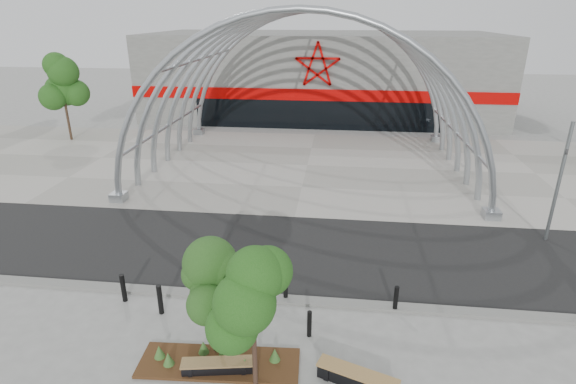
{
  "coord_description": "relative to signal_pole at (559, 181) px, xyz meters",
  "views": [
    {
      "loc": [
        2.1,
        -13.92,
        9.8
      ],
      "look_at": [
        0.0,
        4.0,
        2.6
      ],
      "focal_mm": 28.0,
      "sensor_mm": 36.0,
      "label": 1
    }
  ],
  "objects": [
    {
      "name": "street_tree_1",
      "position": [
        -11.79,
        -10.3,
        -0.06
      ],
      "size": [
        1.68,
        1.68,
        3.98
      ],
      "color": "#331E18",
      "rests_on": "ground"
    },
    {
      "name": "bollard_3",
      "position": [
        -10.45,
        -7.99,
        -2.44
      ],
      "size": [
        0.15,
        0.15,
        0.95
      ],
      "primitive_type": "cylinder",
      "color": "black",
      "rests_on": "ground"
    },
    {
      "name": "bg_tree_0",
      "position": [
        -31.85,
        14.07,
        1.72
      ],
      "size": [
        3.0,
        3.0,
        6.45
      ],
      "color": "#2E2015",
      "rests_on": "ground"
    },
    {
      "name": "kerb",
      "position": [
        -11.85,
        -6.18,
        -2.85
      ],
      "size": [
        60.0,
        0.5,
        0.12
      ],
      "primitive_type": "cube",
      "color": "slate",
      "rests_on": "ground"
    },
    {
      "name": "ground",
      "position": [
        -11.85,
        -5.93,
        -2.91
      ],
      "size": [
        140.0,
        140.0,
        0.0
      ],
      "primitive_type": "plane",
      "color": "gray",
      "rests_on": "ground"
    },
    {
      "name": "bollard_2",
      "position": [
        -11.45,
        -6.09,
        -2.4
      ],
      "size": [
        0.16,
        0.16,
        1.02
      ],
      "primitive_type": "cylinder",
      "color": "black",
      "rests_on": "ground"
    },
    {
      "name": "bench_0",
      "position": [
        -12.98,
        -9.93,
        -2.7
      ],
      "size": [
        2.13,
        0.8,
        0.44
      ],
      "color": "black",
      "rests_on": "ground"
    },
    {
      "name": "forecourt",
      "position": [
        -11.85,
        9.57,
        -2.89
      ],
      "size": [
        60.0,
        17.0,
        0.04
      ],
      "primitive_type": "cube",
      "color": "#9C988E",
      "rests_on": "ground"
    },
    {
      "name": "vault_canopy",
      "position": [
        -11.85,
        9.57,
        -2.9
      ],
      "size": [
        20.8,
        15.8,
        20.36
      ],
      "color": "#9CA1A5",
      "rests_on": "ground"
    },
    {
      "name": "planting_bed",
      "position": [
        -13.1,
        -9.56,
        -2.79
      ],
      "size": [
        4.86,
        1.73,
        0.51
      ],
      "color": "#3F2512",
      "rests_on": "ground"
    },
    {
      "name": "bollard_0",
      "position": [
        -17.29,
        -6.84,
        -2.37
      ],
      "size": [
        0.17,
        0.17,
        1.09
      ],
      "primitive_type": "cylinder",
      "color": "black",
      "rests_on": "ground"
    },
    {
      "name": "road",
      "position": [
        -11.85,
        -2.43,
        -2.9
      ],
      "size": [
        140.0,
        7.0,
        0.02
      ],
      "primitive_type": "cube",
      "color": "black",
      "rests_on": "ground"
    },
    {
      "name": "bollard_1",
      "position": [
        -15.69,
        -7.39,
        -2.35
      ],
      "size": [
        0.18,
        0.18,
        1.12
      ],
      "primitive_type": "cylinder",
      "color": "black",
      "rests_on": "ground"
    },
    {
      "name": "bollard_4",
      "position": [
        -7.53,
        -6.33,
        -2.41
      ],
      "size": [
        0.16,
        0.16,
        1.0
      ],
      "primitive_type": "cylinder",
      "color": "black",
      "rests_on": "ground"
    },
    {
      "name": "arena_building",
      "position": [
        -11.85,
        27.52,
        1.08
      ],
      "size": [
        34.0,
        15.24,
        8.0
      ],
      "color": "slate",
      "rests_on": "ground"
    },
    {
      "name": "signal_pole",
      "position": [
        0.0,
        0.0,
        0.0
      ],
      "size": [
        0.23,
        0.79,
        5.57
      ],
      "color": "slate",
      "rests_on": "ground"
    },
    {
      "name": "bench_1",
      "position": [
        -8.95,
        -9.93,
        -2.68
      ],
      "size": [
        2.36,
        1.27,
        0.49
      ],
      "color": "black",
      "rests_on": "ground"
    },
    {
      "name": "street_tree_0",
      "position": [
        -13.29,
        -9.06,
        -0.21
      ],
      "size": [
        1.65,
        1.65,
        3.76
      ],
      "color": "black",
      "rests_on": "ground"
    }
  ]
}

